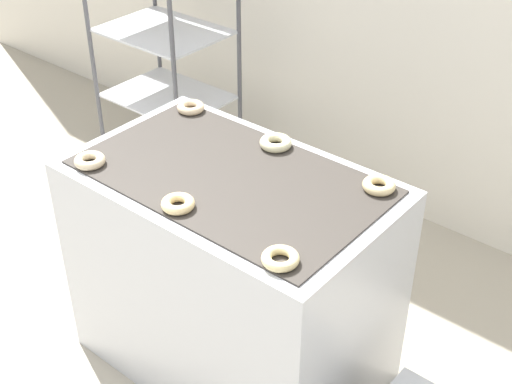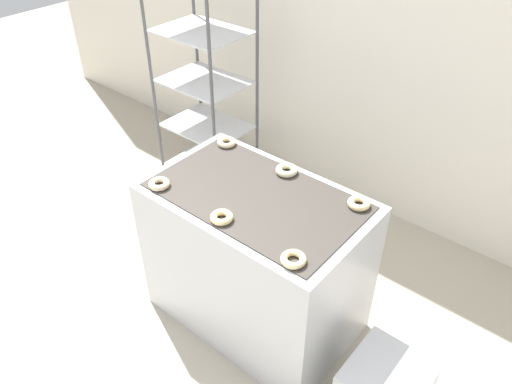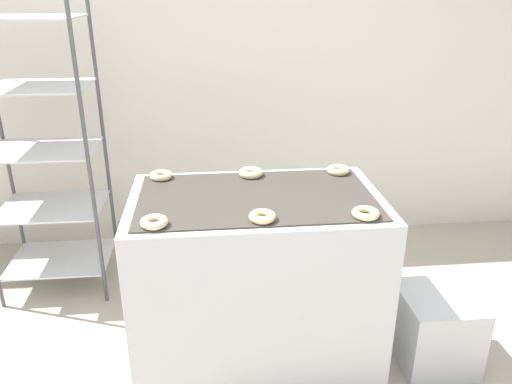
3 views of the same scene
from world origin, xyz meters
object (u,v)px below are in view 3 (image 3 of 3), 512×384
object	(u,v)px
glaze_bin	(435,328)
donut_near_right	(366,213)
baking_rack_cart	(43,150)
donut_far_right	(338,170)
donut_near_left	(154,222)
fryer_machine	(256,281)
donut_far_center	(250,173)
donut_far_left	(161,175)
donut_near_center	(263,216)

from	to	relation	value
glaze_bin	donut_near_right	bearing A→B (deg)	-162.27
baking_rack_cart	donut_far_right	world-z (taller)	baking_rack_cart
baking_rack_cart	donut_near_left	xyz separation A→B (m)	(0.77, -1.14, 0.02)
glaze_bin	donut_far_right	xyz separation A→B (m)	(-0.48, 0.39, 0.77)
fryer_machine	donut_far_center	world-z (taller)	donut_far_center
donut_near_right	donut_far_center	size ratio (longest dim) A/B	0.95
glaze_bin	donut_near_left	bearing A→B (deg)	-173.66
donut_near_left	glaze_bin	bearing A→B (deg)	6.34
baking_rack_cart	donut_near_right	xyz separation A→B (m)	(1.68, -1.14, 0.02)
donut_far_left	donut_near_left	bearing A→B (deg)	-88.69
baking_rack_cart	donut_far_center	distance (m)	1.36
fryer_machine	donut_near_left	bearing A→B (deg)	-148.83
donut_near_center	donut_far_left	xyz separation A→B (m)	(-0.47, 0.55, -0.00)
donut_near_center	donut_near_right	world-z (taller)	donut_near_center
donut_far_left	donut_far_right	world-z (taller)	donut_far_right
glaze_bin	donut_far_right	world-z (taller)	donut_far_right
donut_near_right	donut_far_right	distance (m)	0.55
baking_rack_cart	glaze_bin	size ratio (longest dim) A/B	4.64
donut_far_center	donut_near_center	bearing A→B (deg)	-89.44
donut_near_right	donut_far_center	xyz separation A→B (m)	(-0.45, 0.55, 0.00)
baking_rack_cart	donut_near_center	distance (m)	1.67
fryer_machine	baking_rack_cart	size ratio (longest dim) A/B	0.65
fryer_machine	donut_far_center	size ratio (longest dim) A/B	9.61
donut_far_left	donut_far_right	bearing A→B (deg)	-0.88
fryer_machine	donut_far_right	xyz separation A→B (m)	(0.47, 0.27, 0.50)
donut_near_left	donut_far_right	bearing A→B (deg)	30.43
donut_near_left	donut_far_right	world-z (taller)	same
glaze_bin	donut_near_left	size ratio (longest dim) A/B	3.44
donut_near_center	donut_near_right	bearing A→B (deg)	-1.26
donut_near_left	donut_near_right	size ratio (longest dim) A/B	0.98
glaze_bin	donut_near_center	bearing A→B (deg)	-171.06
glaze_bin	donut_near_center	xyz separation A→B (m)	(-0.94, -0.15, 0.77)
donut_near_right	glaze_bin	bearing A→B (deg)	17.73
donut_near_left	donut_near_center	xyz separation A→B (m)	(0.46, 0.01, 0.00)
baking_rack_cart	donut_near_right	size ratio (longest dim) A/B	15.64
donut_far_left	donut_far_right	size ratio (longest dim) A/B	0.98
donut_near_left	donut_far_right	distance (m)	1.07
fryer_machine	donut_far_right	world-z (taller)	donut_far_right
fryer_machine	glaze_bin	distance (m)	0.99
donut_far_right	donut_near_center	bearing A→B (deg)	-131.03
glaze_bin	donut_near_center	world-z (taller)	donut_near_center
donut_near_center	donut_far_center	size ratio (longest dim) A/B	0.93
fryer_machine	baking_rack_cart	distance (m)	1.57
glaze_bin	donut_far_right	size ratio (longest dim) A/B	3.40
donut_far_right	donut_near_right	bearing A→B (deg)	-91.97
fryer_machine	donut_near_left	world-z (taller)	donut_near_left
donut_near_left	donut_near_center	size ratio (longest dim) A/B	1.00
donut_near_center	donut_far_right	xyz separation A→B (m)	(0.47, 0.54, 0.00)
donut_near_center	fryer_machine	bearing A→B (deg)	90.57
glaze_bin	donut_far_right	bearing A→B (deg)	140.84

